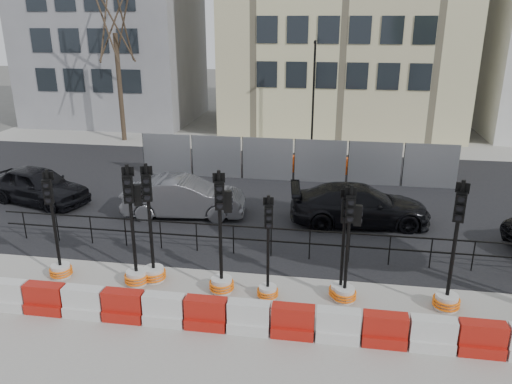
% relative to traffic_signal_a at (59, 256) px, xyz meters
% --- Properties ---
extents(ground, '(120.00, 120.00, 0.00)m').
position_rel_traffic_signal_a_xyz_m(ground, '(5.84, 1.06, -0.67)').
color(ground, '#51514C').
rests_on(ground, ground).
extents(sidewalk_near, '(40.00, 6.00, 0.02)m').
position_rel_traffic_signal_a_xyz_m(sidewalk_near, '(5.84, -1.94, -0.66)').
color(sidewalk_near, gray).
rests_on(sidewalk_near, ground).
extents(road, '(40.00, 14.00, 0.03)m').
position_rel_traffic_signal_a_xyz_m(road, '(5.84, 8.06, -0.66)').
color(road, black).
rests_on(road, ground).
extents(sidewalk_far, '(40.00, 4.00, 0.02)m').
position_rel_traffic_signal_a_xyz_m(sidewalk_far, '(5.84, 17.06, -0.66)').
color(sidewalk_far, gray).
rests_on(sidewalk_far, ground).
extents(building_grey, '(11.00, 9.06, 14.00)m').
position_rel_traffic_signal_a_xyz_m(building_grey, '(-8.16, 23.05, 6.33)').
color(building_grey, gray).
rests_on(building_grey, ground).
extents(kerb_railing, '(18.00, 0.04, 1.00)m').
position_rel_traffic_signal_a_xyz_m(kerb_railing, '(5.84, 2.26, 0.01)').
color(kerb_railing, black).
rests_on(kerb_railing, ground).
extents(heras_fencing, '(14.33, 1.72, 2.00)m').
position_rel_traffic_signal_a_xyz_m(heras_fencing, '(5.35, 10.78, 0.04)').
color(heras_fencing, gray).
rests_on(heras_fencing, ground).
extents(lamp_post_far, '(0.12, 0.56, 6.00)m').
position_rel_traffic_signal_a_xyz_m(lamp_post_far, '(6.34, 16.04, 2.55)').
color(lamp_post_far, black).
rests_on(lamp_post_far, ground).
extents(tree_bare_far, '(2.00, 2.00, 9.00)m').
position_rel_traffic_signal_a_xyz_m(tree_bare_far, '(-5.16, 16.56, 5.98)').
color(tree_bare_far, '#473828').
rests_on(tree_bare_far, ground).
extents(barrier_row, '(15.70, 0.50, 0.80)m').
position_rel_traffic_signal_a_xyz_m(barrier_row, '(5.84, -1.74, -0.31)').
color(barrier_row, '#A80D14').
rests_on(barrier_row, ground).
extents(traffic_signal_a, '(0.64, 0.64, 3.27)m').
position_rel_traffic_signal_a_xyz_m(traffic_signal_a, '(0.00, 0.00, 0.00)').
color(traffic_signal_a, silver).
rests_on(traffic_signal_a, ground).
extents(traffic_signal_b, '(0.70, 0.70, 3.53)m').
position_rel_traffic_signal_a_xyz_m(traffic_signal_b, '(2.35, -0.04, 0.17)').
color(traffic_signal_b, silver).
rests_on(traffic_signal_b, ground).
extents(traffic_signal_c, '(0.69, 0.69, 3.49)m').
position_rel_traffic_signal_a_xyz_m(traffic_signal_c, '(2.74, 0.21, 0.05)').
color(traffic_signal_c, silver).
rests_on(traffic_signal_c, ground).
extents(traffic_signal_d, '(0.69, 0.69, 3.49)m').
position_rel_traffic_signal_a_xyz_m(traffic_signal_d, '(4.80, -0.06, 0.16)').
color(traffic_signal_d, silver).
rests_on(traffic_signal_d, ground).
extents(traffic_signal_e, '(0.58, 0.58, 2.94)m').
position_rel_traffic_signal_a_xyz_m(traffic_signal_e, '(6.08, -0.18, -0.07)').
color(traffic_signal_e, silver).
rests_on(traffic_signal_e, ground).
extents(traffic_signal_f, '(0.64, 0.64, 3.25)m').
position_rel_traffic_signal_a_xyz_m(traffic_signal_f, '(8.11, 0.00, 0.10)').
color(traffic_signal_f, silver).
rests_on(traffic_signal_f, ground).
extents(traffic_signal_g, '(0.62, 0.62, 3.15)m').
position_rel_traffic_signal_a_xyz_m(traffic_signal_g, '(8.00, 0.15, -0.02)').
color(traffic_signal_g, silver).
rests_on(traffic_signal_g, ground).
extents(traffic_signal_h, '(0.69, 0.69, 3.51)m').
position_rel_traffic_signal_a_xyz_m(traffic_signal_h, '(10.69, 0.02, 0.05)').
color(traffic_signal_h, silver).
rests_on(traffic_signal_h, ground).
extents(car_a, '(4.16, 5.35, 1.49)m').
position_rel_traffic_signal_a_xyz_m(car_a, '(-4.06, 5.59, 0.07)').
color(car_a, black).
rests_on(car_a, ground).
extents(car_b, '(2.64, 4.91, 1.50)m').
position_rel_traffic_signal_a_xyz_m(car_b, '(2.15, 5.19, 0.07)').
color(car_b, '#434347').
rests_on(car_b, ground).
extents(car_c, '(3.13, 5.46, 1.46)m').
position_rel_traffic_signal_a_xyz_m(car_c, '(8.65, 5.45, 0.05)').
color(car_c, black).
rests_on(car_c, ground).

